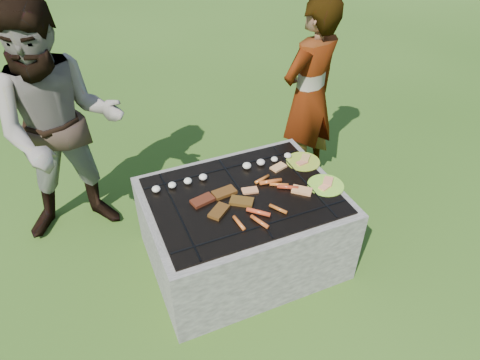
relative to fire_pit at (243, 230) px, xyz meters
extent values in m
plane|color=#274912|center=(0.00, 0.00, -0.28)|extent=(60.00, 60.00, 0.00)
cube|color=gray|center=(0.00, 0.41, 0.02)|extent=(1.30, 0.18, 0.60)
cube|color=#A79F94|center=(0.00, -0.41, 0.02)|extent=(1.30, 0.18, 0.60)
cube|color=#9C958A|center=(-0.56, 0.00, 0.02)|extent=(0.18, 0.64, 0.60)
cube|color=#A19B8F|center=(0.56, 0.00, 0.02)|extent=(0.18, 0.64, 0.60)
cube|color=black|center=(0.00, 0.00, -0.04)|extent=(0.94, 0.64, 0.48)
sphere|color=#FF5914|center=(0.00, 0.00, 0.18)|extent=(0.10, 0.10, 0.10)
cube|color=black|center=(0.00, 0.00, 0.32)|extent=(1.20, 0.90, 0.01)
cylinder|color=black|center=(-0.45, 0.00, 0.33)|extent=(0.01, 0.88, 0.01)
cylinder|color=black|center=(0.00, 0.00, 0.33)|extent=(0.01, 0.88, 0.01)
cylinder|color=black|center=(0.45, 0.00, 0.33)|extent=(0.01, 0.88, 0.01)
cylinder|color=black|center=(0.00, -0.32, 0.33)|extent=(1.18, 0.01, 0.01)
cylinder|color=black|center=(0.00, 0.32, 0.33)|extent=(1.18, 0.01, 0.01)
ellipsoid|color=white|center=(-0.52, 0.26, 0.35)|extent=(0.06, 0.06, 0.04)
ellipsoid|color=#F1EBCC|center=(-0.41, 0.26, 0.35)|extent=(0.05, 0.05, 0.04)
ellipsoid|color=#EDE8C9|center=(-0.30, 0.26, 0.35)|extent=(0.06, 0.06, 0.04)
ellipsoid|color=white|center=(-0.19, 0.26, 0.35)|extent=(0.06, 0.06, 0.04)
ellipsoid|color=#E9E4C5|center=(0.15, 0.26, 0.35)|extent=(0.06, 0.06, 0.04)
ellipsoid|color=beige|center=(0.26, 0.26, 0.35)|extent=(0.06, 0.06, 0.04)
ellipsoid|color=#ECE2C8|center=(0.37, 0.26, 0.35)|extent=(0.05, 0.05, 0.03)
ellipsoid|color=beige|center=(0.48, 0.26, 0.35)|extent=(0.05, 0.05, 0.04)
cube|color=maroon|center=(-0.27, 0.04, 0.34)|extent=(0.17, 0.12, 0.02)
cube|color=brown|center=(-0.11, 0.06, 0.34)|extent=(0.16, 0.11, 0.02)
cube|color=brown|center=(-0.21, -0.10, 0.34)|extent=(0.17, 0.16, 0.02)
cube|color=brown|center=(-0.04, -0.07, 0.34)|extent=(0.17, 0.16, 0.02)
cylinder|color=#C57220|center=(0.18, 0.09, 0.34)|extent=(0.13, 0.06, 0.02)
cylinder|color=#C55C20|center=(0.22, 0.04, 0.34)|extent=(0.16, 0.05, 0.03)
cylinder|color=orange|center=(0.26, -0.01, 0.34)|extent=(0.12, 0.08, 0.02)
cylinder|color=red|center=(0.30, -0.06, 0.34)|extent=(0.14, 0.10, 0.03)
cylinder|color=#F84E28|center=(0.01, -0.21, 0.34)|extent=(0.13, 0.13, 0.03)
cylinder|color=#C35F20|center=(0.14, -0.23, 0.34)|extent=(0.09, 0.12, 0.02)
cylinder|color=orange|center=(-0.14, -0.25, 0.34)|extent=(0.04, 0.13, 0.02)
cylinder|color=orange|center=(-0.02, -0.29, 0.34)|extent=(0.08, 0.14, 0.03)
cube|color=tan|center=(0.06, 0.01, 0.34)|extent=(0.12, 0.08, 0.01)
cube|color=tan|center=(0.38, -0.13, 0.34)|extent=(0.15, 0.15, 0.02)
cube|color=#F3DE7C|center=(0.36, 0.17, 0.34)|extent=(0.13, 0.10, 0.02)
cylinder|color=gold|center=(0.56, 0.17, 0.33)|extent=(0.26, 0.26, 0.02)
cube|color=tan|center=(0.54, 0.15, 0.34)|extent=(0.09, 0.06, 0.01)
cube|color=tan|center=(0.59, 0.19, 0.34)|extent=(0.11, 0.11, 0.02)
cylinder|color=#CEFF3C|center=(0.56, -0.13, 0.33)|extent=(0.29, 0.29, 0.02)
cube|color=#F9CB7F|center=(0.54, -0.15, 0.34)|extent=(0.10, 0.08, 0.01)
cube|color=#E6B576|center=(0.59, -0.11, 0.34)|extent=(0.11, 0.11, 0.02)
imported|color=gray|center=(0.92, 0.73, 0.53)|extent=(0.68, 0.55, 1.63)
imported|color=gray|center=(-1.01, 0.84, 0.62)|extent=(0.94, 0.77, 1.80)
camera|label=1|loc=(-0.89, -2.00, 2.15)|focal=32.00mm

